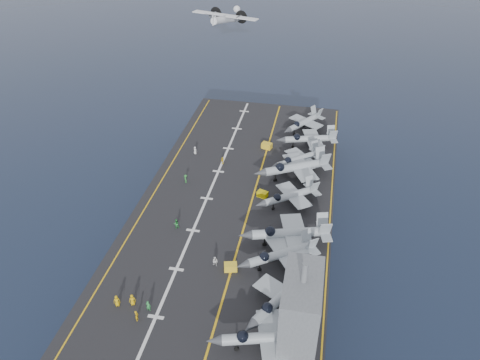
% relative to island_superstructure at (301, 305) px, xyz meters
% --- Properties ---
extents(ground, '(500.00, 500.00, 0.00)m').
position_rel_island_superstructure_xyz_m(ground, '(-15.00, 30.00, -17.90)').
color(ground, '#142135').
rests_on(ground, ground).
extents(hull, '(36.00, 90.00, 10.00)m').
position_rel_island_superstructure_xyz_m(hull, '(-15.00, 30.00, -12.90)').
color(hull, '#56595E').
rests_on(hull, ground).
extents(flight_deck, '(38.00, 92.00, 0.40)m').
position_rel_island_superstructure_xyz_m(flight_deck, '(-15.00, 30.00, -7.70)').
color(flight_deck, black).
rests_on(flight_deck, hull).
extents(foul_line, '(0.35, 90.00, 0.02)m').
position_rel_island_superstructure_xyz_m(foul_line, '(-12.00, 30.00, -7.48)').
color(foul_line, gold).
rests_on(foul_line, flight_deck).
extents(landing_centerline, '(0.50, 90.00, 0.02)m').
position_rel_island_superstructure_xyz_m(landing_centerline, '(-21.00, 30.00, -7.48)').
color(landing_centerline, silver).
rests_on(landing_centerline, flight_deck).
extents(deck_edge_port, '(0.25, 90.00, 0.02)m').
position_rel_island_superstructure_xyz_m(deck_edge_port, '(-32.00, 30.00, -7.48)').
color(deck_edge_port, gold).
rests_on(deck_edge_port, flight_deck).
extents(deck_edge_stbd, '(0.25, 90.00, 0.02)m').
position_rel_island_superstructure_xyz_m(deck_edge_stbd, '(3.50, 30.00, -7.48)').
color(deck_edge_stbd, gold).
rests_on(deck_edge_stbd, flight_deck).
extents(island_superstructure, '(5.00, 10.00, 15.00)m').
position_rel_island_superstructure_xyz_m(island_superstructure, '(0.00, 0.00, 0.00)').
color(island_superstructure, '#56595E').
rests_on(island_superstructure, flight_deck).
extents(fighter_jet_0, '(16.49, 13.12, 5.02)m').
position_rel_island_superstructure_xyz_m(fighter_jet_0, '(-4.20, -2.14, -4.99)').
color(fighter_jet_0, '#A4ACB3').
rests_on(fighter_jet_0, flight_deck).
extents(fighter_jet_1, '(15.54, 17.25, 4.99)m').
position_rel_island_superstructure_xyz_m(fighter_jet_1, '(-3.13, 5.21, -5.00)').
color(fighter_jet_1, gray).
rests_on(fighter_jet_1, flight_deck).
extents(fighter_jet_2, '(17.02, 15.70, 4.92)m').
position_rel_island_superstructure_xyz_m(fighter_jet_2, '(-4.15, 14.60, -5.04)').
color(fighter_jet_2, '#A2A9B2').
rests_on(fighter_jet_2, flight_deck).
extents(fighter_jet_3, '(18.22, 14.54, 5.53)m').
position_rel_island_superstructure_xyz_m(fighter_jet_3, '(-3.28, 19.77, -4.73)').
color(fighter_jet_3, '#99A3A9').
rests_on(fighter_jet_3, flight_deck).
extents(fighter_jet_4, '(16.03, 15.07, 4.64)m').
position_rel_island_superstructure_xyz_m(fighter_jet_4, '(-4.47, 31.22, -5.18)').
color(fighter_jet_4, gray).
rests_on(fighter_jet_4, flight_deck).
extents(fighter_jet_5, '(19.69, 17.41, 5.72)m').
position_rel_island_superstructure_xyz_m(fighter_jet_5, '(-4.33, 40.89, -4.64)').
color(fighter_jet_5, '#8F989F').
rests_on(fighter_jet_5, flight_deck).
extents(fighter_jet_6, '(16.21, 15.76, 4.72)m').
position_rel_island_superstructure_xyz_m(fighter_jet_6, '(-4.03, 45.02, -5.14)').
color(fighter_jet_6, '#9EA7AF').
rests_on(fighter_jet_6, flight_deck).
extents(fighter_jet_7, '(16.15, 12.94, 4.89)m').
position_rel_island_superstructure_xyz_m(fighter_jet_7, '(-2.39, 54.31, -5.05)').
color(fighter_jet_7, '#A3ABB3').
rests_on(fighter_jet_7, flight_deck).
extents(fighter_jet_8, '(14.77, 15.89, 4.59)m').
position_rel_island_superstructure_xyz_m(fighter_jet_8, '(-4.42, 62.60, -5.20)').
color(fighter_jet_8, '#9CA3AD').
rests_on(fighter_jet_8, flight_deck).
extents(tow_cart_a, '(2.41, 1.88, 1.28)m').
position_rel_island_superstructure_xyz_m(tow_cart_a, '(-12.14, 11.66, -6.86)').
color(tow_cart_a, gold).
rests_on(tow_cart_a, flight_deck).
extents(tow_cart_b, '(2.38, 1.95, 1.23)m').
position_rel_island_superstructure_xyz_m(tow_cart_b, '(-10.15, 32.80, -6.88)').
color(tow_cart_b, '#C0AB07').
rests_on(tow_cart_b, flight_deck).
extents(tow_cart_c, '(2.61, 2.07, 1.37)m').
position_rel_island_superstructure_xyz_m(tow_cart_c, '(-12.15, 51.90, -6.82)').
color(tow_cart_c, gold).
rests_on(tow_cart_c, flight_deck).
extents(crew_0, '(1.41, 1.21, 1.99)m').
position_rel_island_superstructure_xyz_m(crew_0, '(-25.23, 1.65, -6.51)').
color(crew_0, gold).
rests_on(crew_0, flight_deck).
extents(crew_1, '(1.04, 1.30, 1.91)m').
position_rel_island_superstructure_xyz_m(crew_1, '(-23.48, -1.02, -6.55)').
color(crew_1, '#CE990B').
rests_on(crew_1, flight_deck).
extents(crew_2, '(1.40, 1.22, 1.96)m').
position_rel_island_superstructure_xyz_m(crew_2, '(-24.18, 20.19, -6.52)').
color(crew_2, green).
rests_on(crew_2, flight_deck).
extents(crew_3, '(1.17, 1.33, 1.86)m').
position_rel_island_superstructure_xyz_m(crew_3, '(-26.71, 34.64, -6.57)').
color(crew_3, '#27832F').
rests_on(crew_3, flight_deck).
extents(crew_4, '(1.21, 1.27, 1.76)m').
position_rel_island_superstructure_xyz_m(crew_4, '(-20.78, 43.22, -6.62)').
color(crew_4, yellow).
rests_on(crew_4, flight_deck).
extents(crew_5, '(1.37, 1.27, 1.90)m').
position_rel_island_superstructure_xyz_m(crew_5, '(-27.94, 46.13, -6.55)').
color(crew_5, silver).
rests_on(crew_5, flight_deck).
extents(crew_6, '(1.18, 0.79, 1.95)m').
position_rel_island_superstructure_xyz_m(crew_6, '(-22.45, 1.00, -6.52)').
color(crew_6, '#28893D').
rests_on(crew_6, flight_deck).
extents(crew_7, '(1.31, 1.05, 1.91)m').
position_rel_island_superstructure_xyz_m(crew_7, '(-14.84, 12.07, -6.54)').
color(crew_7, silver).
rests_on(crew_7, flight_deck).
extents(transport_plane, '(23.33, 18.87, 4.80)m').
position_rel_island_superstructure_xyz_m(transport_plane, '(-30.58, 90.23, 10.75)').
color(transport_plane, silver).
extents(crew_8, '(1.41, 1.21, 1.99)m').
position_rel_island_superstructure_xyz_m(crew_8, '(-27.46, 1.00, -6.51)').
color(crew_8, gold).
rests_on(crew_8, flight_deck).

